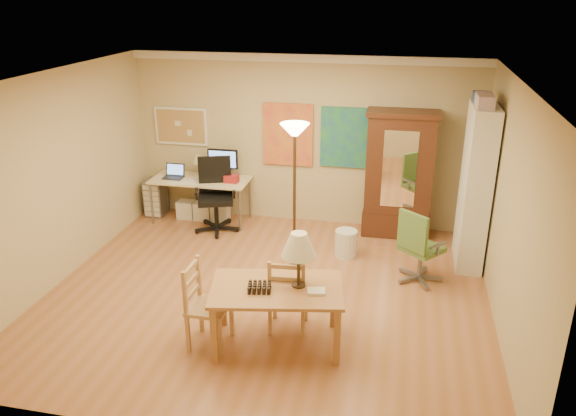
% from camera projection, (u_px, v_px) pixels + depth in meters
% --- Properties ---
extents(floor, '(5.50, 5.50, 0.00)m').
position_uv_depth(floor, '(267.00, 294.00, 7.14)').
color(floor, '#9E6238').
rests_on(floor, ground).
extents(crown_molding, '(5.50, 0.08, 0.12)m').
position_uv_depth(crown_molding, '(304.00, 58.00, 8.40)').
color(crown_molding, white).
rests_on(crown_molding, floor).
extents(corkboard, '(0.90, 0.04, 0.62)m').
position_uv_depth(corkboard, '(181.00, 126.00, 9.23)').
color(corkboard, tan).
rests_on(corkboard, floor).
extents(art_panel_left, '(0.80, 0.04, 1.00)m').
position_uv_depth(art_panel_left, '(288.00, 135.00, 8.90)').
color(art_panel_left, gold).
rests_on(art_panel_left, floor).
extents(art_panel_right, '(0.75, 0.04, 0.95)m').
position_uv_depth(art_panel_right, '(345.00, 138.00, 8.72)').
color(art_panel_right, '#226088').
rests_on(art_panel_right, floor).
extents(dining_table, '(1.51, 1.07, 1.30)m').
position_uv_depth(dining_table, '(285.00, 276.00, 5.86)').
color(dining_table, brown).
rests_on(dining_table, floor).
extents(ladder_chair_back, '(0.45, 0.43, 0.91)m').
position_uv_depth(ladder_chair_back, '(288.00, 296.00, 6.26)').
color(ladder_chair_back, '#A56D4B').
rests_on(ladder_chair_back, floor).
extents(ladder_chair_left, '(0.43, 0.45, 0.95)m').
position_uv_depth(ladder_chair_left, '(206.00, 307.00, 6.01)').
color(ladder_chair_left, '#A56D4B').
rests_on(ladder_chair_left, floor).
extents(torchiere_lamp, '(0.37, 0.37, 2.06)m').
position_uv_depth(torchiere_lamp, '(295.00, 155.00, 7.11)').
color(torchiere_lamp, '#46301C').
rests_on(torchiere_lamp, floor).
extents(computer_desk, '(1.59, 0.70, 1.20)m').
position_uv_depth(computer_desk, '(204.00, 195.00, 9.24)').
color(computer_desk, beige).
rests_on(computer_desk, floor).
extents(office_chair_black, '(0.71, 0.71, 1.16)m').
position_uv_depth(office_chair_black, '(216.00, 211.00, 8.91)').
color(office_chair_black, black).
rests_on(office_chair_black, floor).
extents(office_chair_green, '(0.65, 0.65, 1.01)m').
position_uv_depth(office_chair_green, '(418.00, 262.00, 7.36)').
color(office_chair_green, slate).
rests_on(office_chair_green, floor).
extents(drawer_cart, '(0.31, 0.37, 0.62)m').
position_uv_depth(drawer_cart, '(156.00, 197.00, 9.51)').
color(drawer_cart, slate).
rests_on(drawer_cart, floor).
extents(armoire, '(1.06, 0.50, 1.95)m').
position_uv_depth(armoire, '(398.00, 183.00, 8.57)').
color(armoire, '#361A0E').
rests_on(armoire, floor).
extents(bookshelf, '(0.33, 0.89, 2.23)m').
position_uv_depth(bookshelf, '(475.00, 188.00, 7.56)').
color(bookshelf, white).
rests_on(bookshelf, floor).
extents(wastebin, '(0.32, 0.32, 0.40)m').
position_uv_depth(wastebin, '(346.00, 244.00, 8.06)').
color(wastebin, silver).
rests_on(wastebin, floor).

